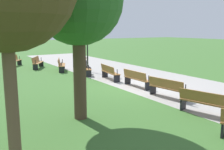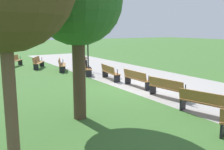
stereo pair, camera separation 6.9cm
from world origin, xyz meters
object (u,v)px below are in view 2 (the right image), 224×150
at_px(lamp_post, 88,28).
at_px(bench_0, 14,61).
at_px(bench_7, 205,102).
at_px(tree_3, 77,2).
at_px(bench_1, 38,62).
at_px(bench_4, 110,72).
at_px(bench_6, 167,88).
at_px(person_seated, 87,65).
at_px(bench_5, 137,78).
at_px(bench_2, 61,64).
at_px(bench_3, 85,68).

bearing_deg(lamp_post, bench_0, -143.22).
height_order(bench_7, tree_3, tree_3).
distance_m(bench_0, bench_7, 16.59).
bearing_deg(bench_0, bench_1, 71.89).
distance_m(bench_4, bench_6, 4.90).
height_order(bench_1, person_seated, person_seated).
xyz_separation_m(bench_4, lamp_post, (-3.55, 0.32, 2.59)).
height_order(bench_5, lamp_post, lamp_post).
xyz_separation_m(bench_4, person_seated, (-2.53, -0.30, 0.16)).
xyz_separation_m(bench_1, bench_6, (11.83, 2.36, 0.00)).
xyz_separation_m(bench_1, tree_3, (12.16, -1.99, 3.41)).
distance_m(bench_5, person_seated, 5.01).
relative_size(bench_0, tree_3, 0.33).
relative_size(bench_2, bench_5, 1.02).
xyz_separation_m(bench_0, bench_1, (2.03, 1.37, 0.00)).
height_order(bench_3, bench_6, same).
bearing_deg(bench_5, bench_6, -3.77).
relative_size(bench_1, bench_4, 0.97).
bearing_deg(lamp_post, tree_3, -28.01).
height_order(bench_0, bench_2, same).
distance_m(bench_2, bench_7, 12.07).
bearing_deg(bench_1, tree_3, 21.05).
relative_size(bench_1, tree_3, 0.35).
height_order(bench_5, bench_7, same).
xyz_separation_m(bench_1, bench_7, (14.24, 1.88, 0.00)).
xyz_separation_m(bench_1, person_seated, (4.40, 2.07, 0.16)).
bearing_deg(bench_5, tree_3, -58.38).
bearing_deg(lamp_post, bench_4, -5.08).
bearing_deg(bench_6, bench_0, -172.52).
bearing_deg(lamp_post, bench_1, -141.61).
height_order(bench_5, person_seated, person_seated).
height_order(bench_4, tree_3, tree_3).
relative_size(bench_2, bench_6, 0.99).
bearing_deg(bench_7, bench_3, 164.82).
height_order(bench_1, bench_4, same).
relative_size(bench_5, person_seated, 1.57).
xyz_separation_m(bench_2, person_seated, (2.20, 0.98, 0.16)).
relative_size(bench_0, bench_2, 0.93).
distance_m(person_seated, tree_3, 9.34).
bearing_deg(bench_2, bench_4, 37.83).
distance_m(bench_7, person_seated, 9.84).
distance_m(bench_4, lamp_post, 4.40).
bearing_deg(bench_4, bench_5, 11.35).
height_order(bench_3, bench_7, same).
bearing_deg(bench_6, lamp_post, 170.27).
bearing_deg(bench_6, bench_7, -18.89).
bearing_deg(bench_3, lamp_post, 160.20).
distance_m(bench_3, bench_7, 9.72).
relative_size(bench_3, bench_6, 1.01).
bearing_deg(bench_5, lamp_post, 178.53).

